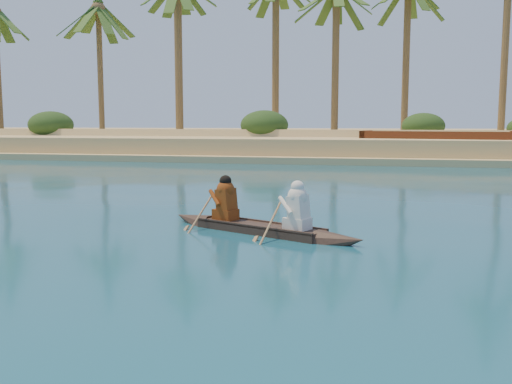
# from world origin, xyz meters

# --- Properties ---
(ground) EXTENTS (160.00, 160.00, 0.00)m
(ground) POSITION_xyz_m (0.00, 0.00, 0.00)
(ground) COLOR navy
(ground) RESTS_ON ground
(sandy_embankment) EXTENTS (150.00, 51.00, 1.50)m
(sandy_embankment) POSITION_xyz_m (0.00, 46.89, 0.53)
(sandy_embankment) COLOR tan
(sandy_embankment) RESTS_ON ground
(palm_grove) EXTENTS (110.00, 14.00, 16.00)m
(palm_grove) POSITION_xyz_m (0.00, 35.00, 8.00)
(palm_grove) COLOR #34561E
(palm_grove) RESTS_ON ground
(shrub_cluster) EXTENTS (100.00, 6.00, 2.40)m
(shrub_cluster) POSITION_xyz_m (0.00, 31.50, 1.20)
(shrub_cluster) COLOR #203E16
(shrub_cluster) RESTS_ON ground
(canoe) EXTENTS (4.59, 2.55, 1.31)m
(canoe) POSITION_xyz_m (0.96, 3.46, 0.25)
(canoe) COLOR #39291F
(canoe) RESTS_ON ground
(barge_mid) EXTENTS (12.75, 6.29, 2.03)m
(barge_mid) POSITION_xyz_m (8.40, 27.00, 0.71)
(barge_mid) COLOR #602514
(barge_mid) RESTS_ON ground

